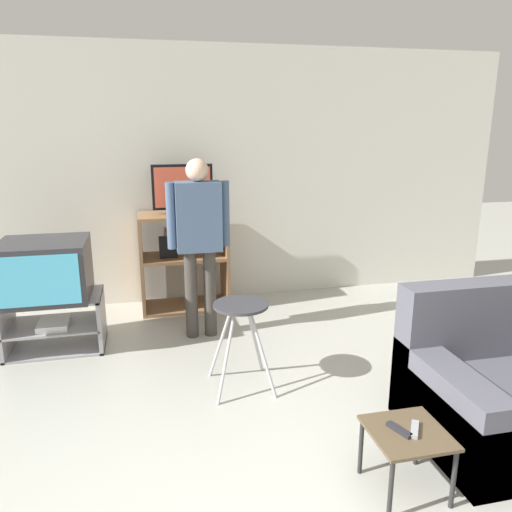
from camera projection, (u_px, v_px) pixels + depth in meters
The scene contains 10 objects.
wall_back at pixel (214, 177), 5.17m from camera, with size 6.40×0.06×2.60m.
tv_stand at pixel (55, 323), 4.16m from camera, with size 0.78×0.50×0.46m.
television_main at pixel (45, 270), 4.02m from camera, with size 0.68×0.61×0.47m.
media_shelf at pixel (184, 261), 5.01m from camera, with size 0.86×0.46×0.98m.
television_flat at pixel (183, 190), 4.85m from camera, with size 0.59×0.20×0.48m.
folding_stool at pixel (241, 318), 3.47m from camera, with size 0.43×0.43×0.64m.
snack_table at pixel (407, 439), 2.51m from camera, with size 0.38×0.38×0.34m.
remote_control_black at pixel (399, 430), 2.50m from camera, with size 0.04×0.14×0.02m, color #232328.
remote_control_white at pixel (415, 429), 2.50m from camera, with size 0.04×0.14×0.02m, color gray.
person_standing_adult at pixel (199, 232), 4.23m from camera, with size 0.53×0.20×1.56m.
Camera 1 is at (-0.73, -1.33, 1.84)m, focal length 35.00 mm.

